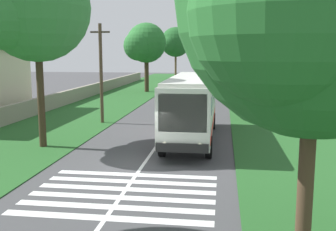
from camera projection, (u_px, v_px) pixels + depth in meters
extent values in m
plane|color=#424244|center=(143.00, 166.00, 18.35)|extent=(160.00, 160.00, 0.00)
cube|color=#235623|center=(83.00, 113.00, 34.12)|extent=(120.00, 8.00, 0.04)
cube|color=#235623|center=(281.00, 117.00, 31.93)|extent=(120.00, 8.00, 0.04)
cube|color=silver|center=(178.00, 115.00, 33.03)|extent=(110.00, 0.16, 0.01)
cube|color=silver|center=(192.00, 105.00, 23.35)|extent=(11.00, 2.50, 2.90)
cube|color=slate|center=(192.00, 95.00, 23.56)|extent=(9.68, 2.54, 0.85)
cube|color=slate|center=(182.00, 113.00, 17.95)|extent=(0.08, 2.20, 1.74)
cube|color=red|center=(192.00, 122.00, 23.51)|extent=(10.78, 2.53, 0.36)
cube|color=silver|center=(192.00, 78.00, 23.10)|extent=(10.56, 2.30, 0.18)
cube|color=black|center=(182.00, 148.00, 18.08)|extent=(0.16, 2.40, 0.40)
sphere|color=#F2EDCC|center=(165.00, 144.00, 18.23)|extent=(0.24, 0.24, 0.24)
sphere|color=#F2EDCC|center=(200.00, 145.00, 18.01)|extent=(0.24, 0.24, 0.24)
cylinder|color=black|center=(162.00, 146.00, 19.93)|extent=(1.10, 0.32, 1.10)
cylinder|color=black|center=(179.00, 120.00, 27.17)|extent=(1.10, 0.32, 1.10)
cylinder|color=black|center=(209.00, 147.00, 19.62)|extent=(1.10, 0.32, 1.10)
cylinder|color=black|center=(213.00, 121.00, 26.86)|extent=(1.10, 0.32, 1.10)
cube|color=silver|center=(106.00, 218.00, 12.60)|extent=(0.45, 6.80, 0.01)
cube|color=silver|center=(113.00, 207.00, 13.49)|extent=(0.45, 6.80, 0.01)
cube|color=silver|center=(120.00, 198.00, 14.37)|extent=(0.45, 6.80, 0.01)
cube|color=silver|center=(126.00, 189.00, 15.25)|extent=(0.45, 6.80, 0.01)
cube|color=silver|center=(131.00, 182.00, 16.13)|extent=(0.45, 6.80, 0.01)
cube|color=silver|center=(136.00, 175.00, 17.01)|extent=(0.45, 6.80, 0.01)
cube|color=#B7A893|center=(173.00, 96.00, 42.37)|extent=(4.30, 1.75, 0.70)
cube|color=slate|center=(173.00, 90.00, 42.18)|extent=(2.00, 1.61, 0.55)
cylinder|color=black|center=(164.00, 99.00, 41.19)|extent=(0.64, 0.22, 0.64)
cylinder|color=black|center=(168.00, 96.00, 43.83)|extent=(0.64, 0.22, 0.64)
cylinder|color=black|center=(179.00, 99.00, 40.98)|extent=(0.64, 0.22, 0.64)
cylinder|color=black|center=(182.00, 96.00, 43.62)|extent=(0.64, 0.22, 0.64)
cube|color=#145933|center=(182.00, 89.00, 50.34)|extent=(4.30, 1.75, 0.70)
cube|color=slate|center=(182.00, 84.00, 50.14)|extent=(2.00, 1.61, 0.55)
cylinder|color=black|center=(174.00, 91.00, 49.15)|extent=(0.64, 0.22, 0.64)
cylinder|color=black|center=(177.00, 89.00, 51.80)|extent=(0.64, 0.22, 0.64)
cylinder|color=black|center=(187.00, 92.00, 48.95)|extent=(0.64, 0.22, 0.64)
cylinder|color=black|center=(189.00, 90.00, 51.59)|extent=(0.64, 0.22, 0.64)
cube|color=black|center=(210.00, 85.00, 55.91)|extent=(4.30, 1.75, 0.70)
cube|color=slate|center=(210.00, 81.00, 55.72)|extent=(2.00, 1.61, 0.55)
cylinder|color=black|center=(204.00, 87.00, 54.73)|extent=(0.64, 0.22, 0.64)
cylinder|color=black|center=(204.00, 86.00, 57.37)|extent=(0.64, 0.22, 0.64)
cylinder|color=black|center=(215.00, 87.00, 54.52)|extent=(0.64, 0.22, 0.64)
cylinder|color=black|center=(215.00, 86.00, 57.16)|extent=(0.64, 0.22, 0.64)
cube|color=#B21E1E|center=(213.00, 82.00, 62.29)|extent=(4.30, 1.75, 0.70)
cube|color=slate|center=(213.00, 78.00, 62.10)|extent=(2.00, 1.61, 0.55)
cylinder|color=black|center=(207.00, 84.00, 61.11)|extent=(0.64, 0.22, 0.64)
cylinder|color=black|center=(208.00, 82.00, 63.75)|extent=(0.64, 0.22, 0.64)
cylinder|color=black|center=(218.00, 84.00, 60.90)|extent=(0.64, 0.22, 0.64)
cylinder|color=black|center=(218.00, 82.00, 63.54)|extent=(0.64, 0.22, 0.64)
cylinder|color=#3D2D1E|center=(41.00, 93.00, 21.52)|extent=(0.38, 0.38, 5.82)
sphere|color=#337A38|center=(36.00, 8.00, 20.82)|extent=(5.61, 5.61, 5.61)
sphere|color=#337A38|center=(50.00, 19.00, 22.53)|extent=(3.94, 3.94, 3.94)
sphere|color=#337A38|center=(7.00, 14.00, 19.62)|extent=(3.57, 3.57, 3.57)
cylinder|color=#3D2D1E|center=(147.00, 73.00, 51.38)|extent=(0.54, 0.54, 4.82)
sphere|color=#286B2D|center=(146.00, 43.00, 50.78)|extent=(5.04, 5.04, 5.04)
sphere|color=#286B2D|center=(149.00, 46.00, 52.32)|extent=(3.70, 3.70, 3.70)
sphere|color=#286B2D|center=(138.00, 46.00, 49.70)|extent=(3.72, 3.72, 3.72)
cylinder|color=brown|center=(176.00, 64.00, 77.59)|extent=(0.40, 0.40, 5.34)
sphere|color=#1E5623|center=(176.00, 42.00, 76.92)|extent=(5.67, 5.67, 5.67)
sphere|color=#1E5623|center=(177.00, 44.00, 78.65)|extent=(4.11, 4.11, 4.11)
sphere|color=#1E5623|center=(170.00, 44.00, 75.71)|extent=(3.41, 3.41, 3.41)
cylinder|color=#3D2D1E|center=(239.00, 77.00, 47.04)|extent=(0.58, 0.58, 4.34)
sphere|color=#1E5623|center=(240.00, 41.00, 46.38)|extent=(7.23, 7.23, 7.23)
sphere|color=#1E5623|center=(239.00, 46.00, 48.59)|extent=(4.77, 4.77, 4.77)
sphere|color=#1E5623|center=(230.00, 45.00, 44.84)|extent=(4.03, 4.03, 4.03)
cylinder|color=brown|center=(249.00, 69.00, 40.00)|extent=(0.47, 0.47, 6.73)
sphere|color=#286B2D|center=(251.00, 18.00, 39.21)|extent=(6.02, 6.02, 6.02)
sphere|color=#286B2D|center=(250.00, 24.00, 41.05)|extent=(3.87, 3.87, 3.87)
sphere|color=#286B2D|center=(242.00, 21.00, 37.93)|extent=(4.31, 4.31, 4.31)
cylinder|color=#3D2D1E|center=(250.00, 78.00, 29.91)|extent=(0.57, 0.57, 6.27)
sphere|color=#286B2D|center=(252.00, 12.00, 29.14)|extent=(6.27, 6.27, 6.27)
sphere|color=#286B2D|center=(250.00, 20.00, 31.05)|extent=(3.99, 3.99, 3.99)
sphere|color=#286B2D|center=(239.00, 16.00, 27.80)|extent=(3.85, 3.85, 3.85)
cylinder|color=#4C3826|center=(306.00, 172.00, 9.59)|extent=(0.38, 0.38, 4.59)
sphere|color=#286B2D|center=(299.00, 24.00, 10.90)|extent=(4.25, 4.25, 4.25)
sphere|color=#286B2D|center=(281.00, 12.00, 7.59)|extent=(3.60, 3.60, 3.60)
cylinder|color=#473828|center=(101.00, 74.00, 28.77)|extent=(0.24, 0.24, 7.08)
cube|color=#3D3326|center=(100.00, 32.00, 28.31)|extent=(0.12, 1.40, 0.12)
cube|color=gray|center=(66.00, 97.00, 39.35)|extent=(70.00, 0.40, 1.33)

